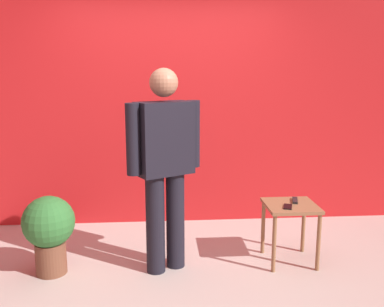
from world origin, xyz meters
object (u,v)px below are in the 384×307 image
object	(u,v)px
side_table	(290,215)
potted_plant	(49,228)
standing_person	(165,160)
tv_remote	(295,200)
cell_phone	(288,207)

from	to	relation	value
side_table	potted_plant	size ratio (longest dim) A/B	0.80
standing_person	tv_remote	distance (m)	1.27
cell_phone	potted_plant	distance (m)	2.07
potted_plant	tv_remote	bearing A→B (deg)	3.99
side_table	cell_phone	distance (m)	0.14
standing_person	potted_plant	world-z (taller)	standing_person
cell_phone	side_table	bearing A→B (deg)	75.74
standing_person	tv_remote	bearing A→B (deg)	6.57
tv_remote	cell_phone	bearing A→B (deg)	-109.47
standing_person	potted_plant	xyz separation A→B (m)	(-0.99, -0.01, -0.57)
cell_phone	tv_remote	distance (m)	0.20
cell_phone	tv_remote	xyz separation A→B (m)	(0.12, 0.16, 0.01)
standing_person	cell_phone	size ratio (longest dim) A/B	12.13
standing_person	side_table	size ratio (longest dim) A/B	3.20
tv_remote	potted_plant	xyz separation A→B (m)	(-2.18, -0.15, -0.15)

